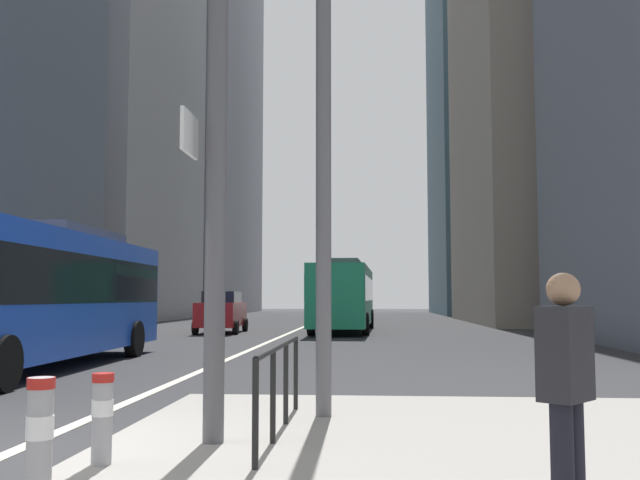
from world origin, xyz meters
name	(u,v)px	position (x,y,z in m)	size (l,w,h in m)	color
ground_plane	(271,341)	(0.00, 20.00, 0.00)	(160.00, 160.00, 0.00)	#303033
lane_centre_line	(298,329)	(0.00, 30.00, 0.01)	(0.20, 80.00, 0.01)	beige
office_tower_left_far	(194,70)	(-16.00, 70.26, 27.36)	(12.10, 23.91, 54.72)	gray
office_tower_right_mid	(563,75)	(17.00, 41.61, 16.84)	(13.24, 20.41, 33.69)	gray
office_tower_right_far	(497,96)	(17.00, 66.56, 22.57)	(13.00, 19.86, 45.15)	slate
city_bus_blue_oncoming	(34,289)	(-3.87, 8.75, 1.84)	(2.94, 11.85, 3.40)	blue
city_bus_red_receding	(344,294)	(2.48, 28.06, 1.84)	(2.95, 11.78, 3.40)	#198456
car_oncoming_mid	(222,312)	(-3.21, 26.15, 0.99)	(2.19, 4.63, 1.94)	maroon
car_receding_near	(360,306)	(2.91, 52.84, 0.99)	(2.13, 4.10, 1.94)	#B2A899
car_receding_far	(357,306)	(2.72, 48.41, 0.99)	(2.12, 4.53, 1.94)	silver
traffic_signal_gantry	(58,74)	(0.41, 0.33, 4.07)	(5.41, 0.65, 6.00)	#515156
street_lamp_post	(323,22)	(3.21, 2.07, 5.28)	(5.50, 0.32, 8.00)	#56565B
bollard_right	(40,436)	(1.46, -2.05, 0.66)	(0.20, 0.20, 0.92)	#99999E
bollard_back	(102,413)	(1.40, -0.69, 0.60)	(0.20, 0.20, 0.81)	#99999E
pedestrian_railing	(280,369)	(2.80, 0.91, 0.85)	(0.06, 3.42, 0.98)	black
pedestrian_waiting	(566,385)	(5.10, -2.17, 1.07)	(0.43, 0.45, 1.66)	black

